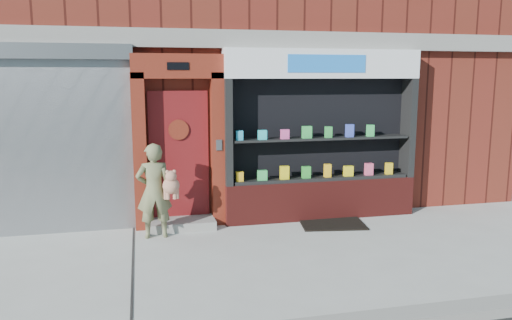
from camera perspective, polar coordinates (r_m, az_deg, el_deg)
name	(u,v)px	position (r m, az deg, el deg)	size (l,w,h in m)	color
ground	(247,260)	(7.11, -1.08, -11.38)	(80.00, 80.00, 0.00)	#9E9E99
building	(194,15)	(12.65, -7.10, 16.12)	(12.00, 8.16, 8.00)	maroon
shutter_bay	(35,129)	(8.61, -23.98, 3.27)	(3.10, 0.30, 3.04)	gray
red_door_bay	(179,142)	(8.44, -8.77, 2.09)	(1.52, 0.58, 2.90)	#611C10
pharmacy_bay	(321,143)	(8.95, 7.42, 1.99)	(3.50, 0.41, 3.00)	#5B1815
woman	(155,190)	(8.01, -11.42, -3.42)	(0.68, 0.40, 1.52)	#686A46
doormat	(332,224)	(8.81, 8.71, -7.22)	(1.08, 0.76, 0.03)	black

